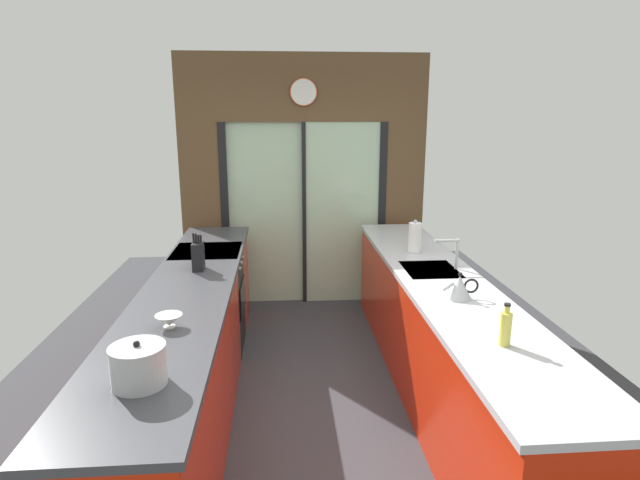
# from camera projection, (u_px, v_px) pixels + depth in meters

# --- Properties ---
(ground_plane) EXTENTS (5.04, 7.60, 0.02)m
(ground_plane) POSITION_uv_depth(u_px,v_px,m) (315.00, 380.00, 4.17)
(ground_plane) COLOR #38383D
(back_wall_unit) EXTENTS (2.64, 0.12, 2.70)m
(back_wall_unit) POSITION_uv_depth(u_px,v_px,m) (304.00, 167.00, 5.54)
(back_wall_unit) COLOR brown
(back_wall_unit) RESTS_ON ground_plane
(left_counter_run) EXTENTS (0.62, 3.80, 0.92)m
(left_counter_run) POSITION_uv_depth(u_px,v_px,m) (188.00, 356.00, 3.54)
(left_counter_run) COLOR red
(left_counter_run) RESTS_ON ground_plane
(right_counter_run) EXTENTS (0.62, 3.80, 0.92)m
(right_counter_run) POSITION_uv_depth(u_px,v_px,m) (439.00, 338.00, 3.83)
(right_counter_run) COLOR red
(right_counter_run) RESTS_ON ground_plane
(sink_faucet) EXTENTS (0.19, 0.02, 0.24)m
(sink_faucet) POSITION_uv_depth(u_px,v_px,m) (453.00, 249.00, 3.94)
(sink_faucet) COLOR #B7BABC
(sink_faucet) RESTS_ON right_counter_run
(oven_range) EXTENTS (0.60, 0.60, 0.92)m
(oven_range) POSITION_uv_depth(u_px,v_px,m) (210.00, 300.00, 4.62)
(oven_range) COLOR black
(oven_range) RESTS_ON ground_plane
(mixing_bowl) EXTENTS (0.15, 0.15, 0.07)m
(mixing_bowl) POSITION_uv_depth(u_px,v_px,m) (169.00, 321.00, 2.88)
(mixing_bowl) COLOR silver
(mixing_bowl) RESTS_ON left_counter_run
(knife_block) EXTENTS (0.08, 0.14, 0.29)m
(knife_block) POSITION_uv_depth(u_px,v_px,m) (198.00, 256.00, 3.92)
(knife_block) COLOR black
(knife_block) RESTS_ON left_counter_run
(stock_pot) EXTENTS (0.25, 0.25, 0.21)m
(stock_pot) POSITION_uv_depth(u_px,v_px,m) (138.00, 365.00, 2.26)
(stock_pot) COLOR #B7BABC
(stock_pot) RESTS_ON left_counter_run
(kettle) EXTENTS (0.24, 0.16, 0.18)m
(kettle) POSITION_uv_depth(u_px,v_px,m) (460.00, 287.00, 3.32)
(kettle) COLOR #B7BABC
(kettle) RESTS_ON right_counter_run
(soap_bottle) EXTENTS (0.06, 0.06, 0.23)m
(soap_bottle) POSITION_uv_depth(u_px,v_px,m) (505.00, 328.00, 2.65)
(soap_bottle) COLOR #D1CC4C
(soap_bottle) RESTS_ON right_counter_run
(paper_towel_roll) EXTENTS (0.13, 0.13, 0.29)m
(paper_towel_roll) POSITION_uv_depth(u_px,v_px,m) (415.00, 238.00, 4.41)
(paper_towel_roll) COLOR #B7BABC
(paper_towel_roll) RESTS_ON right_counter_run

